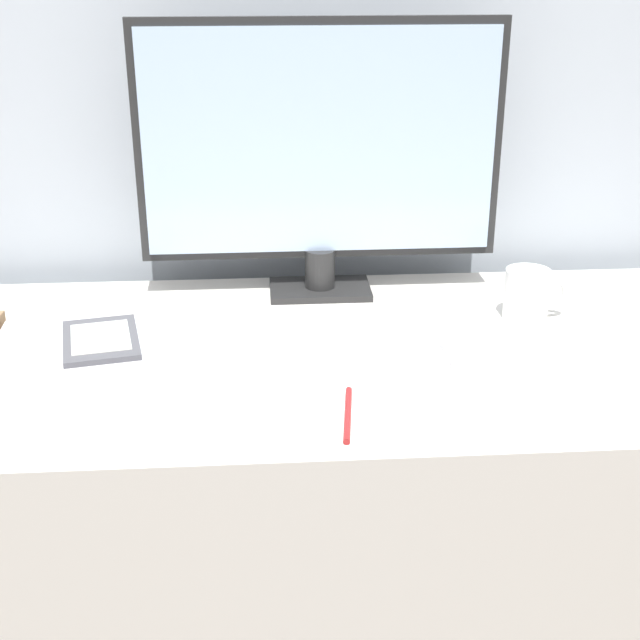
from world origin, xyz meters
name	(u,v)px	position (x,y,z in m)	size (l,w,h in m)	color
wall_back	(284,9)	(0.00, 0.58, 1.20)	(3.60, 0.05, 2.40)	#B2BCC6
desk	(300,539)	(0.00, 0.17, 0.36)	(1.55, 0.65, 0.72)	silver
monitor	(320,153)	(0.05, 0.41, 0.98)	(0.63, 0.11, 0.48)	#262626
keyboard	(533,349)	(0.36, 0.13, 0.73)	(0.28, 0.11, 0.01)	silver
laptop	(104,352)	(-0.30, 0.16, 0.73)	(0.35, 0.24, 0.02)	silver
ereader	(101,340)	(-0.30, 0.17, 0.75)	(0.14, 0.18, 0.01)	#4C4C51
coffee_mug	(528,294)	(0.39, 0.27, 0.77)	(0.11, 0.08, 0.09)	white
pen	(348,414)	(0.06, -0.05, 0.73)	(0.03, 0.14, 0.01)	maroon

